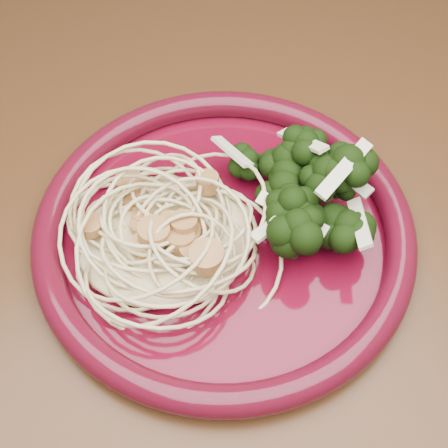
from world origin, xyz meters
TOP-DOWN VIEW (x-y plane):
  - dining_table at (0.00, 0.00)m, footprint 1.20×0.80m
  - dinner_plate at (-0.04, -0.06)m, footprint 0.34×0.34m
  - spaghetti_pile at (-0.08, -0.05)m, footprint 0.16×0.14m
  - scallop_cluster at (-0.08, -0.05)m, footprint 0.14×0.14m
  - broccoli_pile at (0.02, -0.07)m, footprint 0.11×0.16m
  - onion_garnish at (0.02, -0.07)m, footprint 0.08×0.10m

SIDE VIEW (x-z plane):
  - dining_table at x=0.00m, z-range 0.28..1.03m
  - dinner_plate at x=-0.04m, z-range 0.75..0.77m
  - spaghetti_pile at x=-0.08m, z-range 0.76..0.79m
  - broccoli_pile at x=0.02m, z-range 0.76..0.81m
  - scallop_cluster at x=-0.08m, z-range 0.79..0.83m
  - onion_garnish at x=0.02m, z-range 0.79..0.84m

